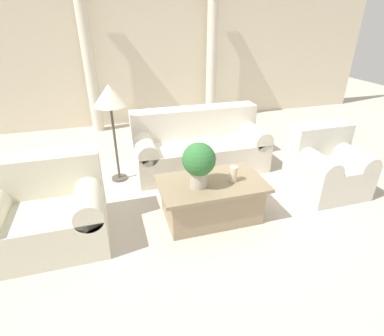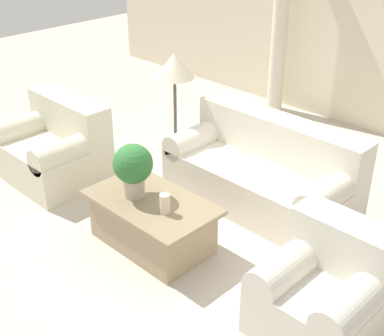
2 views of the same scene
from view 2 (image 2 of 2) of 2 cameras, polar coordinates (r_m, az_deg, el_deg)
name	(u,v)px [view 2 (image 2 of 2)]	position (r m, az deg, el deg)	size (l,w,h in m)	color
ground_plane	(199,226)	(5.26, 0.70, -6.22)	(16.00, 16.00, 0.00)	#BCB2A3
sofa_long	(264,172)	(5.51, 7.65, -0.39)	(1.96, 0.90, 0.88)	beige
loveseat	(55,147)	(6.16, -14.42, 2.23)	(1.16, 0.90, 0.88)	beige
coffee_table	(152,222)	(4.90, -4.28, -5.76)	(1.19, 0.71, 0.47)	#998466
potted_plant	(133,167)	(4.72, -6.31, 0.15)	(0.36, 0.36, 0.50)	#B2A893
pillar_candle	(165,204)	(4.55, -2.92, -3.83)	(0.09, 0.09, 0.18)	beige
floor_lamp	(175,69)	(5.89, -1.88, 10.46)	(0.44, 0.44, 1.36)	#4C473D
column_left	(281,18)	(7.67, 9.44, 15.51)	(0.31, 0.31, 2.61)	beige
armchair	(326,290)	(4.09, 14.07, -12.47)	(0.83, 0.84, 0.85)	beige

